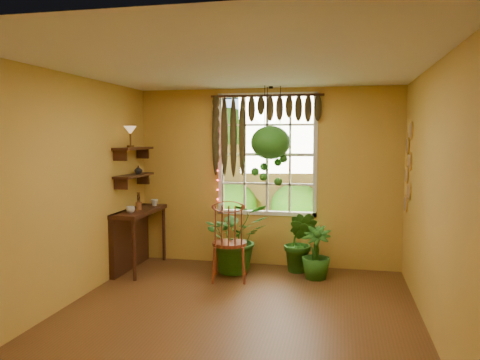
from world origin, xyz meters
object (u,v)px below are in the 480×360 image
(windsor_chair, at_px, (229,253))
(hanging_basket, at_px, (271,146))
(potted_plant_mid, at_px, (301,242))
(counter_ledge, at_px, (133,232))
(potted_plant_left, at_px, (236,237))

(windsor_chair, height_order, hanging_basket, hanging_basket)
(windsor_chair, distance_m, potted_plant_mid, 1.09)
(windsor_chair, relative_size, hanging_basket, 0.88)
(potted_plant_mid, height_order, hanging_basket, hanging_basket)
(counter_ledge, relative_size, potted_plant_mid, 1.34)
(potted_plant_left, bearing_deg, windsor_chair, -90.90)
(counter_ledge, xyz_separation_m, windsor_chair, (1.54, -0.25, -0.18))
(potted_plant_left, distance_m, potted_plant_mid, 0.94)
(potted_plant_left, relative_size, hanging_basket, 0.71)
(windsor_chair, xyz_separation_m, potted_plant_mid, (0.93, 0.58, 0.08))
(windsor_chair, xyz_separation_m, potted_plant_left, (0.01, 0.40, 0.14))
(potted_plant_mid, bearing_deg, counter_ledge, -172.40)
(potted_plant_mid, relative_size, hanging_basket, 0.62)
(potted_plant_mid, bearing_deg, hanging_basket, 169.38)
(hanging_basket, bearing_deg, counter_ledge, -168.28)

